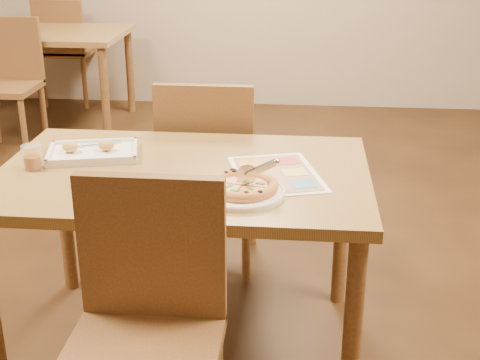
# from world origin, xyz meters

# --- Properties ---
(dining_table) EXTENTS (1.30, 0.85, 0.72)m
(dining_table) POSITION_xyz_m (0.00, 0.00, 0.63)
(dining_table) COLOR olive
(dining_table) RESTS_ON ground
(chair_near) EXTENTS (0.42, 0.42, 0.47)m
(chair_near) POSITION_xyz_m (0.00, -0.60, 0.57)
(chair_near) COLOR brown
(chair_near) RESTS_ON ground
(chair_far) EXTENTS (0.42, 0.42, 0.47)m
(chair_far) POSITION_xyz_m (-0.00, 0.60, 0.57)
(chair_far) COLOR brown
(chair_far) RESTS_ON ground
(bg_table) EXTENTS (1.30, 0.85, 0.72)m
(bg_table) POSITION_xyz_m (-1.60, 2.80, 0.63)
(bg_table) COLOR olive
(bg_table) RESTS_ON ground
(bg_chair_near) EXTENTS (0.42, 0.42, 0.47)m
(bg_chair_near) POSITION_xyz_m (-1.60, 2.20, 0.57)
(bg_chair_near) COLOR brown
(bg_chair_near) RESTS_ON ground
(bg_chair_far) EXTENTS (0.42, 0.42, 0.47)m
(bg_chair_far) POSITION_xyz_m (-1.60, 3.30, 0.57)
(bg_chair_far) COLOR brown
(bg_chair_far) RESTS_ON ground
(plate) EXTENTS (0.37, 0.37, 0.02)m
(plate) POSITION_xyz_m (0.22, -0.20, 0.73)
(plate) COLOR white
(plate) RESTS_ON dining_table
(pizza) EXTENTS (0.23, 0.23, 0.04)m
(pizza) POSITION_xyz_m (0.23, -0.19, 0.75)
(pizza) COLOR #E2944D
(pizza) RESTS_ON plate
(pizza_cutter) EXTENTS (0.13, 0.05, 0.08)m
(pizza_cutter) POSITION_xyz_m (0.27, -0.18, 0.80)
(pizza_cutter) COLOR silver
(pizza_cutter) RESTS_ON pizza
(appetizer_tray) EXTENTS (0.36, 0.29, 0.06)m
(appetizer_tray) POSITION_xyz_m (-0.36, 0.11, 0.73)
(appetizer_tray) COLOR silver
(appetizer_tray) RESTS_ON dining_table
(glass_tumbler) EXTENTS (0.07, 0.07, 0.09)m
(glass_tumbler) POSITION_xyz_m (-0.53, -0.04, 0.76)
(glass_tumbler) COLOR #7B3C09
(glass_tumbler) RESTS_ON dining_table
(menu) EXTENTS (0.37, 0.45, 0.00)m
(menu) POSITION_xyz_m (0.33, -0.01, 0.72)
(menu) COLOR white
(menu) RESTS_ON dining_table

